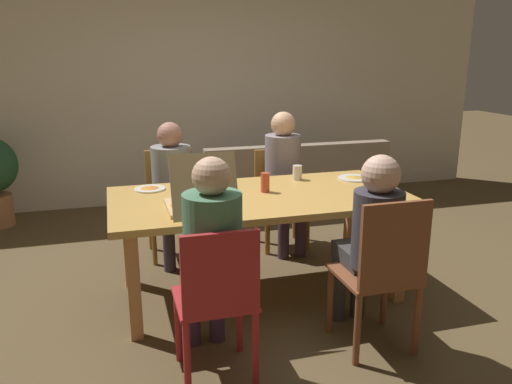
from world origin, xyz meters
The scene contains 17 objects.
ground_plane centered at (0.00, 0.00, 0.00)m, with size 20.00×20.00×0.00m, color brown.
back_wall centered at (0.00, 2.71, 1.33)m, with size 7.42×0.12×2.66m, color silver.
dining_table centered at (0.00, 0.00, 0.69)m, with size 2.11×1.06×0.76m.
chair_0 centered at (0.47, -0.95, 0.53)m, with size 0.45×0.44×0.97m.
person_0 centered at (0.47, -0.79, 0.70)m, with size 0.30×0.52×1.19m.
chair_1 centered at (-0.52, 1.02, 0.51)m, with size 0.44×0.42×0.92m.
person_1 centered at (-0.52, 0.86, 0.70)m, with size 0.34×0.56×1.19m.
chair_2 centered at (0.47, 0.94, 0.48)m, with size 0.44×0.39×0.89m.
person_2 centered at (0.47, 0.82, 0.73)m, with size 0.32×0.49×1.25m.
chair_3 centered at (-0.52, -0.98, 0.51)m, with size 0.42×0.40×0.91m.
person_3 centered at (-0.52, -0.83, 0.72)m, with size 0.31×0.54×1.25m.
pizza_box_0 centered at (-0.48, -0.24, 0.82)m, with size 0.40×0.54×0.41m.
plate_0 centered at (-0.75, 0.36, 0.78)m, with size 0.23×0.23×0.03m.
plate_1 centered at (0.87, 0.25, 0.77)m, with size 0.26×0.26×0.03m.
drinking_glass_0 centered at (0.42, 0.35, 0.82)m, with size 0.08×0.08×0.12m, color silver.
drinking_glass_1 centered at (0.06, 0.07, 0.84)m, with size 0.07×0.07×0.14m, color #BE452C.
couch centered at (0.95, 2.03, 0.27)m, with size 2.10×0.89×0.79m.
Camera 1 is at (-1.00, -3.38, 1.76)m, focal length 35.84 mm.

